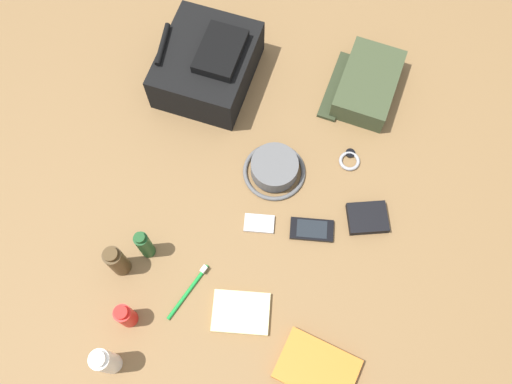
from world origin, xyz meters
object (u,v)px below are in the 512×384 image
cologne_bottle (117,261)px  wallet (367,218)px  toothpaste_tube (106,362)px  cell_phone (312,230)px  notepad (241,312)px  bucket_hat (274,169)px  toiletry_pouch (367,84)px  sunscreen_spray (126,316)px  backpack (208,65)px  wristwatch (349,160)px  media_player (259,223)px  shampoo_bottle (144,245)px  toothbrush (190,289)px  paperback_novel (317,369)px

cologne_bottle → wallet: (0.24, -0.65, -0.06)m
toothpaste_tube → cell_phone: toothpaste_tube is taller
notepad → bucket_hat: bearing=-8.5°
toiletry_pouch → toothpaste_tube: bearing=148.1°
sunscreen_spray → cologne_bottle: size_ratio=0.79×
toothpaste_tube → sunscreen_spray: toothpaste_tube is taller
toothpaste_tube → sunscreen_spray: size_ratio=1.37×
toothpaste_tube → wallet: bearing=-51.1°
toiletry_pouch → notepad: size_ratio=1.91×
backpack → wristwatch: size_ratio=4.97×
backpack → media_player: (-0.45, -0.23, -0.07)m
shampoo_bottle → sunscreen_spray: bearing=177.7°
cologne_bottle → shampoo_bottle: bearing=-48.1°
backpack → toothbrush: size_ratio=2.17×
bucket_hat → notepad: 0.42m
toiletry_pouch → wristwatch: toiletry_pouch is taller
wallet → toothbrush: bearing=107.9°
backpack → paperback_novel: backpack is taller
toiletry_pouch → toothpaste_tube: size_ratio=1.88×
backpack → cologne_bottle: size_ratio=2.52×
backpack → toothpaste_tube: bearing=174.6°
bucket_hat → wristwatch: bearing=-71.4°
cologne_bottle → paperback_novel: 0.59m
cell_phone → media_player: 0.15m
cologne_bottle → media_player: bearing=-62.7°
bucket_hat → notepad: bucket_hat is taller
sunscreen_spray → paperback_novel: size_ratio=0.49×
wallet → cologne_bottle: bearing=97.3°
bucket_hat → toothpaste_tube: toothpaste_tube is taller
cologne_bottle → paperback_novel: bearing=-108.0°
bucket_hat → wallet: size_ratio=1.67×
backpack → sunscreen_spray: size_ratio=3.18×
notepad → toiletry_pouch: bearing=-24.5°
cell_phone → notepad: bearing=148.6°
wristwatch → shampoo_bottle: bearing=124.8°
sunscreen_spray → toothbrush: sunscreen_spray is taller
toothpaste_tube → notepad: size_ratio=1.01×
backpack → bucket_hat: (-0.29, -0.25, -0.04)m
shampoo_bottle → cell_phone: bearing=-73.3°
paperback_novel → notepad: 0.24m
media_player → notepad: size_ratio=0.58×
wristwatch → toothbrush: bearing=139.2°
wallet → bucket_hat: bearing=56.7°
cologne_bottle → shampoo_bottle: (0.05, -0.06, -0.00)m
media_player → wristwatch: same height
cell_phone → wristwatch: 0.25m
bucket_hat → shampoo_bottle: (-0.29, 0.31, 0.04)m
cell_phone → wallet: wallet is taller
toothpaste_tube → cell_phone: 0.64m
wristwatch → notepad: 0.55m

